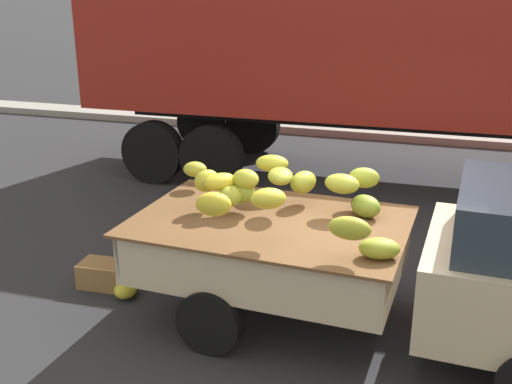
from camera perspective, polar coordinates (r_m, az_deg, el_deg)
name	(u,v)px	position (r m, az deg, el deg)	size (l,w,h in m)	color
ground	(355,320)	(6.70, 9.13, -11.58)	(220.00, 220.00, 0.00)	#28282B
curb_strip	(412,135)	(14.29, 14.22, 5.09)	(80.00, 0.80, 0.16)	gray
pickup_truck	(462,265)	(6.03, 18.47, -6.43)	(4.89, 2.07, 1.70)	#CCB793
semi_trailer	(441,34)	(10.65, 16.73, 13.73)	(12.04, 2.77, 3.95)	maroon
fallen_banana_bunch_near_tailgate	(126,290)	(7.16, -11.90, -8.80)	(0.30, 0.26, 0.19)	gold
produce_crate	(103,274)	(7.45, -13.92, -7.35)	(0.52, 0.36, 0.29)	olive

